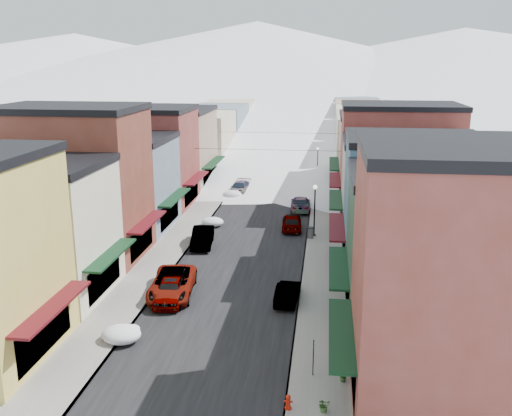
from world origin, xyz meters
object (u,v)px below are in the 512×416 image
(car_dark_hatch, at_px, (202,237))
(fire_hydrant, at_px, (288,402))
(car_green_sedan, at_px, (287,292))
(streetlamp_near, at_px, (315,204))
(trash_can, at_px, (310,233))
(car_white_suv, at_px, (172,284))
(car_silver_sedan, at_px, (171,290))

(car_dark_hatch, distance_m, fire_hydrant, 25.20)
(car_green_sedan, relative_size, streetlamp_near, 0.84)
(fire_hydrant, distance_m, trash_can, 26.42)
(car_white_suv, xyz_separation_m, streetlamp_near, (9.44, 14.67, 2.31))
(car_white_suv, bearing_deg, car_silver_sedan, -88.29)
(car_green_sedan, height_order, streetlamp_near, streetlamp_near)
(streetlamp_near, bearing_deg, car_white_suv, -122.76)
(car_green_sedan, relative_size, trash_can, 3.95)
(car_dark_hatch, height_order, fire_hydrant, car_dark_hatch)
(trash_can, bearing_deg, car_white_suv, -123.35)
(streetlamp_near, bearing_deg, fire_hydrant, -91.02)
(car_white_suv, height_order, fire_hydrant, car_white_suv)
(car_silver_sedan, relative_size, fire_hydrant, 6.48)
(car_white_suv, relative_size, fire_hydrant, 8.50)
(car_silver_sedan, distance_m, fire_hydrant, 14.57)
(car_dark_hatch, distance_m, streetlamp_near, 10.66)
(car_dark_hatch, height_order, car_green_sedan, car_dark_hatch)
(car_dark_hatch, bearing_deg, streetlamp_near, 14.44)
(car_silver_sedan, xyz_separation_m, car_green_sedan, (7.89, 0.88, -0.14))
(car_white_suv, bearing_deg, car_green_sedan, -6.78)
(car_white_suv, distance_m, streetlamp_near, 17.60)
(streetlamp_near, bearing_deg, car_dark_hatch, -158.82)
(fire_hydrant, relative_size, streetlamp_near, 0.15)
(car_white_suv, bearing_deg, fire_hydrant, -60.70)
(car_dark_hatch, bearing_deg, fire_hydrant, -75.31)
(car_dark_hatch, bearing_deg, trash_can, 10.75)
(car_dark_hatch, distance_m, trash_can, 9.84)
(car_silver_sedan, height_order, trash_can, car_silver_sedan)
(car_dark_hatch, xyz_separation_m, car_green_sedan, (8.28, -10.99, -0.14))
(fire_hydrant, xyz_separation_m, streetlamp_near, (0.49, 27.21, 2.69))
(car_green_sedan, xyz_separation_m, fire_hydrant, (0.93, -12.47, -0.18))
(car_white_suv, relative_size, streetlamp_near, 1.29)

